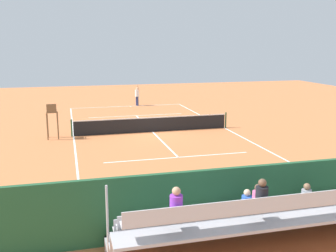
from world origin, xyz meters
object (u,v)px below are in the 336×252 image
at_px(courtside_bench, 291,196).
at_px(tennis_net, 152,124).
at_px(equipment_bag, 236,214).
at_px(bleacher_stand, 271,218).
at_px(tennis_ball_near, 116,111).
at_px(umpire_chair, 52,117).
at_px(tennis_player, 137,95).
at_px(tennis_racket, 131,107).

bearing_deg(courtside_bench, tennis_net, -81.83).
bearing_deg(tennis_net, equipment_bag, 89.37).
relative_size(bleacher_stand, tennis_ball_near, 137.27).
relative_size(umpire_chair, equipment_bag, 2.38).
bearing_deg(umpire_chair, tennis_player, -122.09).
height_order(bleacher_stand, tennis_player, bleacher_stand).
height_order(umpire_chair, tennis_ball_near, umpire_chair).
distance_m(bleacher_stand, tennis_player, 26.53).
distance_m(courtside_bench, equipment_bag, 2.09).
height_order(tennis_net, tennis_player, tennis_player).
xyz_separation_m(courtside_bench, tennis_racket, (1.60, -23.82, -0.54)).
distance_m(bleacher_stand, tennis_racket, 25.94).
height_order(tennis_net, umpire_chair, umpire_chair).
height_order(bleacher_stand, umpire_chair, bleacher_stand).
relative_size(equipment_bag, tennis_ball_near, 13.64).
bearing_deg(tennis_ball_near, bleacher_stand, 93.09).
height_order(tennis_net, tennis_racket, tennis_net).
bearing_deg(umpire_chair, courtside_bench, 122.07).
bearing_deg(tennis_net, bleacher_stand, 89.88).
height_order(equipment_bag, tennis_racket, equipment_bag).
xyz_separation_m(umpire_chair, equipment_bag, (-6.05, 13.07, -1.13)).
bearing_deg(tennis_net, courtside_bench, 98.17).
distance_m(umpire_chair, equipment_bag, 14.44).
xyz_separation_m(bleacher_stand, tennis_ball_near, (1.30, -24.01, -0.91)).
bearing_deg(equipment_bag, tennis_racket, -91.09).
distance_m(bleacher_stand, umpire_chair, 16.26).
bearing_deg(bleacher_stand, courtside_bench, -132.73).
height_order(umpire_chair, equipment_bag, umpire_chair).
xyz_separation_m(tennis_net, umpire_chair, (6.20, 0.33, 0.81)).
bearing_deg(tennis_player, courtside_bench, 92.14).
distance_m(tennis_player, tennis_ball_near, 3.55).
distance_m(courtside_bench, tennis_player, 24.43).
distance_m(umpire_chair, tennis_racket, 12.75).
bearing_deg(bleacher_stand, tennis_ball_near, -86.91).
distance_m(tennis_net, tennis_player, 11.20).
bearing_deg(tennis_player, tennis_net, 84.89).
distance_m(tennis_player, tennis_racket, 1.35).
relative_size(tennis_net, tennis_ball_near, 156.06).
distance_m(courtside_bench, tennis_ball_near, 22.16).
height_order(courtside_bench, tennis_racket, courtside_bench).
xyz_separation_m(equipment_bag, tennis_ball_near, (1.18, -22.04, -0.15)).
bearing_deg(umpire_chair, equipment_bag, 114.85).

